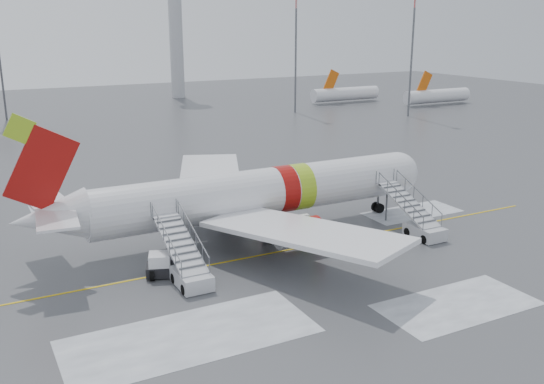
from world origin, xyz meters
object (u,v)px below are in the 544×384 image
airstair_fwd (419,223)px  pushback_tug (165,266)px  airliner (250,194)px  airstair_aft (188,267)px

airstair_fwd → pushback_tug: 21.01m
airliner → airstair_fwd: (12.10, -6.54, -2.35)m
airstair_fwd → airstair_aft: (-19.90, 0.00, 0.00)m
airliner → airstair_fwd: size_ratio=4.55×
airliner → airstair_aft: size_ratio=4.55×
airliner → airstair_aft: 10.45m
airstair_fwd → pushback_tug: airstair_fwd is taller
airliner → pushback_tug: size_ratio=10.91×
airliner → airstair_fwd: airliner is taller
pushback_tug → airstair_aft: bearing=-58.6°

